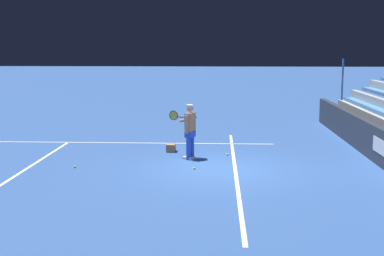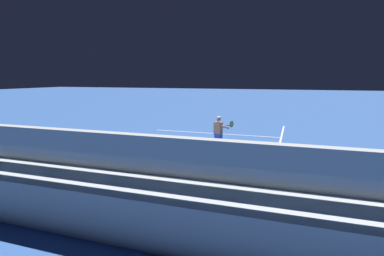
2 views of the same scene
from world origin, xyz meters
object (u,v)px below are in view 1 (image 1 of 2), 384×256
ball_box_cardboard (171,148)px  tennis_ball_on_baseline (227,154)px  tennis_player (189,131)px  tennis_ball_far_left (189,148)px  tennis_ball_stray_back (75,167)px  tennis_ball_toward_net (194,168)px

ball_box_cardboard → tennis_ball_on_baseline: (-0.52, -1.88, -0.10)m
tennis_player → tennis_ball_far_left: bearing=3.1°
tennis_player → tennis_ball_stray_back: 3.65m
tennis_player → tennis_ball_on_baseline: 1.60m
tennis_ball_toward_net → tennis_ball_far_left: same height
tennis_ball_far_left → tennis_ball_toward_net: bearing=-174.3°
ball_box_cardboard → tennis_ball_toward_net: bearing=-160.7°
ball_box_cardboard → tennis_ball_on_baseline: 1.95m
tennis_player → tennis_ball_on_baseline: bearing=-61.9°
tennis_ball_toward_net → ball_box_cardboard: bearing=19.3°
tennis_ball_toward_net → tennis_ball_on_baseline: bearing=-25.5°
tennis_ball_stray_back → tennis_ball_on_baseline: size_ratio=1.00×
tennis_player → tennis_ball_stray_back: (-1.40, 3.26, -0.86)m
ball_box_cardboard → tennis_ball_on_baseline: ball_box_cardboard is taller
tennis_player → tennis_ball_far_left: 1.83m
tennis_player → tennis_ball_toward_net: tennis_player is taller
tennis_ball_far_left → tennis_ball_on_baseline: same height
ball_box_cardboard → tennis_ball_toward_net: 2.73m
tennis_ball_on_baseline → tennis_ball_toward_net: bearing=154.5°
tennis_player → tennis_ball_far_left: size_ratio=25.98×
tennis_ball_toward_net → tennis_ball_far_left: size_ratio=1.00×
tennis_ball_far_left → tennis_ball_on_baseline: bearing=-127.4°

